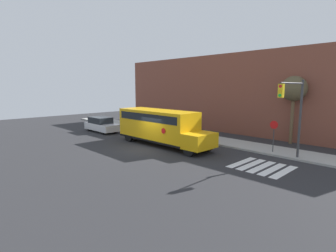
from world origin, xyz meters
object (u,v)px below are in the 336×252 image
(school_bus, at_px, (160,125))
(stop_sign, at_px, (274,133))
(parked_car, at_px, (102,125))
(traffic_light, at_px, (294,108))
(tree_near_sidewalk, at_px, (294,90))

(school_bus, distance_m, stop_sign, 9.17)
(stop_sign, bearing_deg, parked_car, -166.86)
(stop_sign, height_order, traffic_light, traffic_light)
(traffic_light, bearing_deg, tree_near_sidewalk, 111.13)
(parked_car, distance_m, tree_near_sidewalk, 19.88)
(stop_sign, bearing_deg, tree_near_sidewalk, 95.84)
(parked_car, relative_size, stop_sign, 1.88)
(parked_car, height_order, traffic_light, traffic_light)
(school_bus, xyz_separation_m, stop_sign, (8.24, 4.02, -0.11))
(parked_car, distance_m, stop_sign, 18.34)
(school_bus, height_order, parked_car, school_bus)
(stop_sign, xyz_separation_m, traffic_light, (1.88, -1.43, 2.04))
(parked_car, xyz_separation_m, stop_sign, (17.84, 4.16, 0.82))
(school_bus, bearing_deg, traffic_light, 14.37)
(traffic_light, bearing_deg, stop_sign, 142.81)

